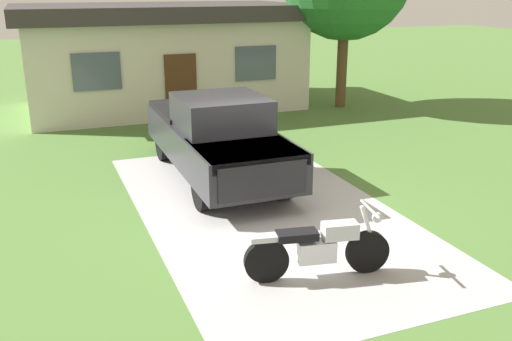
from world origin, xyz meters
The scene contains 5 objects.
ground_plane centered at (0.00, 0.00, 0.00)m, with size 80.00×80.00×0.00m, color #4C7534.
driveway_pad centered at (0.00, 0.00, 0.00)m, with size 4.60×8.64×0.01m, color #ACACAC.
motorcycle centered at (-0.26, -2.69, 0.47)m, with size 2.19×0.78×1.09m.
pickup_truck centered at (-0.24, 2.32, 0.95)m, with size 2.05×5.65×1.90m.
neighbor_house centered at (0.41, 10.41, 1.79)m, with size 9.60×5.60×3.50m.
Camera 1 is at (-3.89, -9.32, 4.15)m, focal length 39.60 mm.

